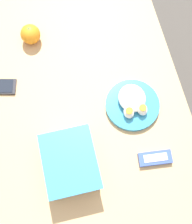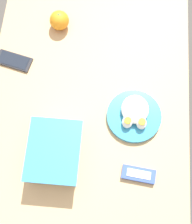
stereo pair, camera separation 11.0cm
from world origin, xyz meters
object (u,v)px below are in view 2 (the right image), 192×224
object	(u,v)px
rice_plate	(134,114)
cell_phone	(14,61)
food_container	(55,153)
candy_bar	(138,174)
orange_fruit	(59,20)

from	to	relation	value
rice_plate	cell_phone	bearing A→B (deg)	68.65
food_container	cell_phone	xyz separation A→B (m)	(0.35, 0.21, -0.04)
rice_plate	candy_bar	xyz separation A→B (m)	(-0.21, -0.02, -0.01)
orange_fruit	candy_bar	bearing A→B (deg)	-149.26
rice_plate	cell_phone	world-z (taller)	rice_plate
food_container	candy_bar	distance (m)	0.29
candy_bar	cell_phone	size ratio (longest dim) A/B	0.81
orange_fruit	rice_plate	xyz separation A→B (m)	(-0.35, -0.31, -0.02)
candy_bar	food_container	bearing A→B (deg)	81.78
orange_fruit	cell_phone	bearing A→B (deg)	137.58
orange_fruit	cell_phone	world-z (taller)	orange_fruit
food_container	cell_phone	size ratio (longest dim) A/B	1.46
orange_fruit	rice_plate	bearing A→B (deg)	-138.87
rice_plate	cell_phone	xyz separation A→B (m)	(0.18, 0.47, -0.02)
orange_fruit	cell_phone	xyz separation A→B (m)	(-0.17, 0.16, -0.03)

